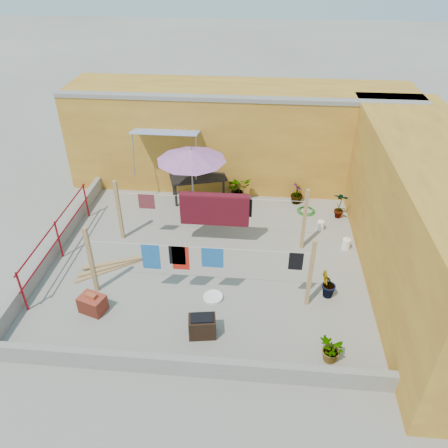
# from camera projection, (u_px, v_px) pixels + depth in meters

# --- Properties ---
(ground) EXTENTS (80.00, 80.00, 0.00)m
(ground) POSITION_uv_depth(u_px,v_px,m) (207.00, 260.00, 11.50)
(ground) COLOR #9E998E
(ground) RESTS_ON ground
(wall_back) EXTENTS (11.00, 3.27, 3.21)m
(wall_back) POSITION_uv_depth(u_px,v_px,m) (239.00, 135.00, 14.47)
(wall_back) COLOR gold
(wall_back) RESTS_ON ground
(wall_right) EXTENTS (2.40, 9.00, 3.20)m
(wall_right) POSITION_uv_depth(u_px,v_px,m) (426.00, 219.00, 10.22)
(wall_right) COLOR gold
(wall_right) RESTS_ON ground
(parapet_front) EXTENTS (8.30, 0.16, 0.44)m
(parapet_front) POSITION_uv_depth(u_px,v_px,m) (184.00, 366.00, 8.41)
(parapet_front) COLOR gray
(parapet_front) RESTS_ON ground
(parapet_left) EXTENTS (0.16, 7.30, 0.44)m
(parapet_left) POSITION_uv_depth(u_px,v_px,m) (56.00, 245.00, 11.69)
(parapet_left) COLOR gray
(parapet_left) RESTS_ON ground
(red_railing) EXTENTS (0.05, 4.20, 1.10)m
(red_railing) POSITION_uv_depth(u_px,v_px,m) (57.00, 234.00, 11.23)
(red_railing) COLOR maroon
(red_railing) RESTS_ON ground
(clothesline_rig) EXTENTS (5.09, 2.35, 1.80)m
(clothesline_rig) POSITION_uv_depth(u_px,v_px,m) (212.00, 215.00, 11.36)
(clothesline_rig) COLOR tan
(clothesline_rig) RESTS_ON ground
(patio_umbrella) EXTENTS (2.41, 2.41, 2.34)m
(patio_umbrella) POSITION_uv_depth(u_px,v_px,m) (191.00, 156.00, 11.97)
(patio_umbrella) COLOR gray
(patio_umbrella) RESTS_ON ground
(outdoor_table) EXTENTS (1.91, 1.34, 0.81)m
(outdoor_table) POSITION_uv_depth(u_px,v_px,m) (198.00, 178.00, 13.80)
(outdoor_table) COLOR black
(outdoor_table) RESTS_ON ground
(brick_stack) EXTENTS (0.66, 0.56, 0.49)m
(brick_stack) POSITION_uv_depth(u_px,v_px,m) (93.00, 304.00, 9.84)
(brick_stack) COLOR #A33825
(brick_stack) RESTS_ON ground
(lumber_pile) EXTENTS (1.86, 1.29, 0.12)m
(lumber_pile) POSITION_uv_depth(u_px,v_px,m) (115.00, 265.00, 11.22)
(lumber_pile) COLOR tan
(lumber_pile) RESTS_ON ground
(brazier) EXTENTS (0.63, 0.47, 0.52)m
(brazier) POSITION_uv_depth(u_px,v_px,m) (202.00, 326.00, 9.22)
(brazier) COLOR black
(brazier) RESTS_ON ground
(white_basin) EXTENTS (0.47, 0.47, 0.08)m
(white_basin) POSITION_uv_depth(u_px,v_px,m) (213.00, 297.00, 10.26)
(white_basin) COLOR white
(white_basin) RESTS_ON ground
(water_jug_a) EXTENTS (0.21, 0.21, 0.33)m
(water_jug_a) POSITION_uv_depth(u_px,v_px,m) (321.00, 225.00, 12.61)
(water_jug_a) COLOR white
(water_jug_a) RESTS_ON ground
(water_jug_b) EXTENTS (0.22, 0.22, 0.35)m
(water_jug_b) POSITION_uv_depth(u_px,v_px,m) (346.00, 244.00, 11.84)
(water_jug_b) COLOR white
(water_jug_b) RESTS_ON ground
(green_hose) EXTENTS (0.57, 0.57, 0.08)m
(green_hose) POSITION_uv_depth(u_px,v_px,m) (306.00, 211.00, 13.49)
(green_hose) COLOR #1E761A
(green_hose) RESTS_ON ground
(plant_back_a) EXTENTS (0.97, 0.93, 0.83)m
(plant_back_a) POSITION_uv_depth(u_px,v_px,m) (238.00, 189.00, 13.88)
(plant_back_a) COLOR #255A19
(plant_back_a) RESTS_ON ground
(plant_back_b) EXTENTS (0.41, 0.41, 0.68)m
(plant_back_b) POSITION_uv_depth(u_px,v_px,m) (297.00, 193.00, 13.78)
(plant_back_b) COLOR #255A19
(plant_back_b) RESTS_ON ground
(plant_right_a) EXTENTS (0.54, 0.46, 0.88)m
(plant_right_a) POSITION_uv_depth(u_px,v_px,m) (340.00, 205.00, 13.00)
(plant_right_a) COLOR #255A19
(plant_right_a) RESTS_ON ground
(plant_right_b) EXTENTS (0.53, 0.52, 0.75)m
(plant_right_b) POSITION_uv_depth(u_px,v_px,m) (328.00, 285.00, 10.13)
(plant_right_b) COLOR #255A19
(plant_right_b) RESTS_ON ground
(plant_right_c) EXTENTS (0.54, 0.61, 0.61)m
(plant_right_c) POSITION_uv_depth(u_px,v_px,m) (332.00, 350.00, 8.61)
(plant_right_c) COLOR #255A19
(plant_right_c) RESTS_ON ground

